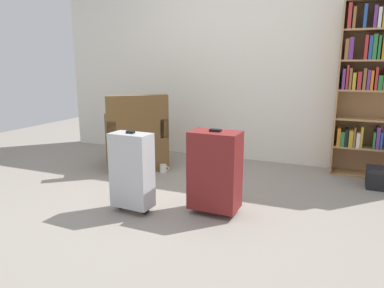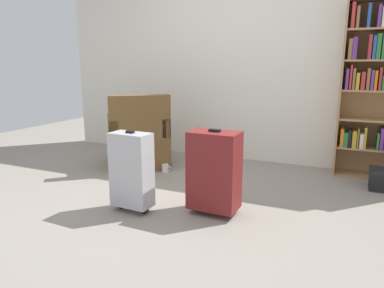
% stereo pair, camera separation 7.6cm
% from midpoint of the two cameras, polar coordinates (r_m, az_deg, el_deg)
% --- Properties ---
extents(ground_plane, '(8.94, 8.94, 0.00)m').
position_cam_midpoint_polar(ground_plane, '(3.27, -3.69, -9.73)').
color(ground_plane, gray).
extents(back_wall, '(5.11, 0.10, 2.60)m').
position_cam_midpoint_polar(back_wall, '(4.77, 6.39, 13.24)').
color(back_wall, silver).
rests_on(back_wall, ground).
extents(armchair, '(0.98, 0.98, 0.90)m').
position_cam_midpoint_polar(armchair, '(4.45, -9.43, 0.43)').
color(armchair, brown).
rests_on(armchair, ground).
extents(mug, '(0.12, 0.08, 0.10)m').
position_cam_midpoint_polar(mug, '(4.21, -5.10, -3.90)').
color(mug, white).
rests_on(mug, ground).
extents(suitcase_dark_red, '(0.42, 0.27, 0.73)m').
position_cam_midpoint_polar(suitcase_dark_red, '(2.99, 2.94, -4.22)').
color(suitcase_dark_red, maroon).
rests_on(suitcase_dark_red, ground).
extents(suitcase_silver, '(0.35, 0.21, 0.71)m').
position_cam_midpoint_polar(suitcase_silver, '(3.07, -10.26, -4.17)').
color(suitcase_silver, '#B7BABF').
rests_on(suitcase_silver, ground).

